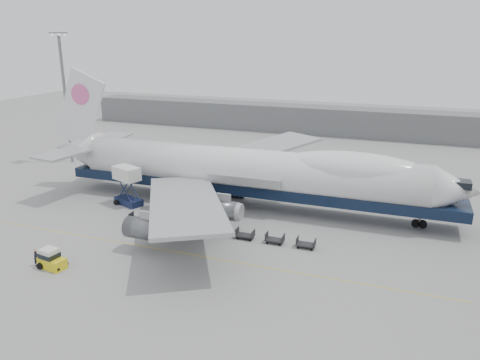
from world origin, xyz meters
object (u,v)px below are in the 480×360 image
at_px(catering_truck, 127,183).
at_px(ground_worker, 37,259).
at_px(baggage_tug, 51,259).
at_px(airliner, 250,171).

bearing_deg(catering_truck, ground_worker, -65.59).
height_order(catering_truck, baggage_tug, catering_truck).
relative_size(catering_truck, ground_worker, 3.37).
distance_m(airliner, catering_truck, 18.71).
height_order(catering_truck, ground_worker, catering_truck).
bearing_deg(ground_worker, baggage_tug, -64.48).
xyz_separation_m(catering_truck, baggage_tug, (3.24, -20.56, -2.43)).
bearing_deg(baggage_tug, airliner, 70.01).
bearing_deg(airliner, baggage_tug, -118.79).
bearing_deg(baggage_tug, catering_truck, 107.74).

